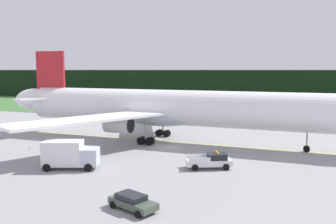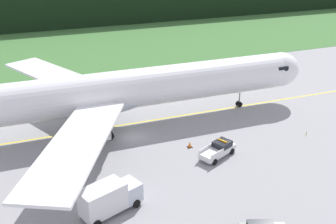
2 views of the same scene
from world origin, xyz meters
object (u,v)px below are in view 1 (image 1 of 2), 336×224
at_px(apron_cone, 198,157).
at_px(staff_car, 132,201).
at_px(catering_truck, 69,154).
at_px(ops_pickup_truck, 211,161).
at_px(airliner, 172,108).

bearing_deg(apron_cone, staff_car, -92.73).
bearing_deg(staff_car, catering_truck, 144.75).
xyz_separation_m(staff_car, apron_cone, (0.85, 17.83, -0.31)).
bearing_deg(ops_pickup_truck, airliner, 125.46).
bearing_deg(catering_truck, airliner, 72.03).
xyz_separation_m(airliner, catering_truck, (-6.16, -18.99, -3.67)).
xyz_separation_m(ops_pickup_truck, staff_car, (-3.29, -14.46, -0.20)).
distance_m(airliner, apron_cone, 13.05).
height_order(catering_truck, staff_car, catering_truck).
bearing_deg(staff_car, apron_cone, 87.27).
bearing_deg(ops_pickup_truck, catering_truck, -159.59).
relative_size(ops_pickup_truck, apron_cone, 7.04).
bearing_deg(staff_car, ops_pickup_truck, 77.16).
distance_m(airliner, staff_car, 28.72).
bearing_deg(apron_cone, catering_truck, -145.06).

